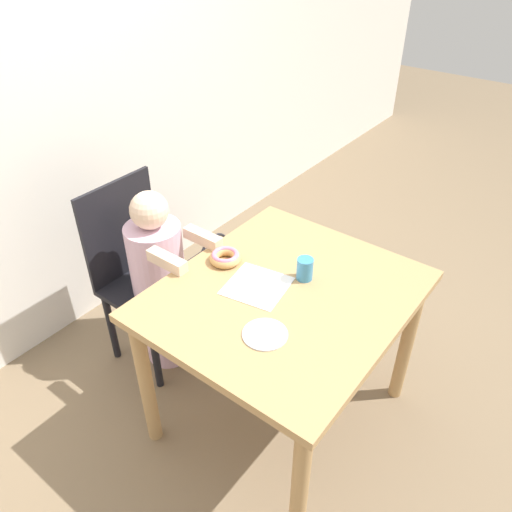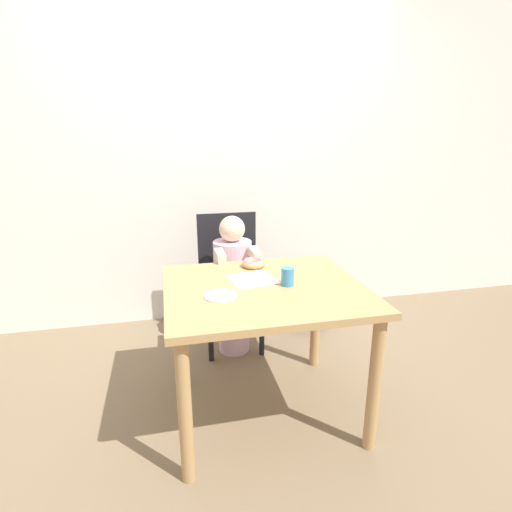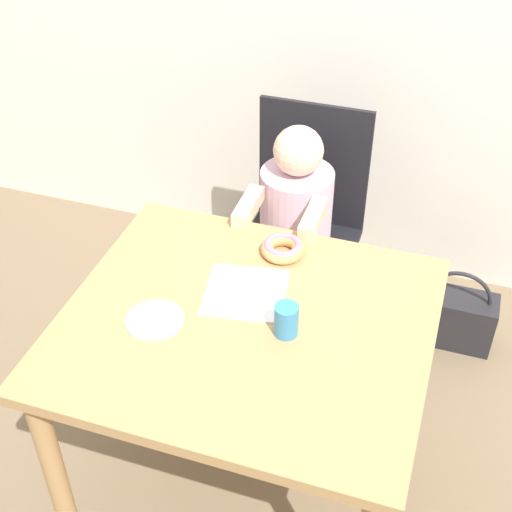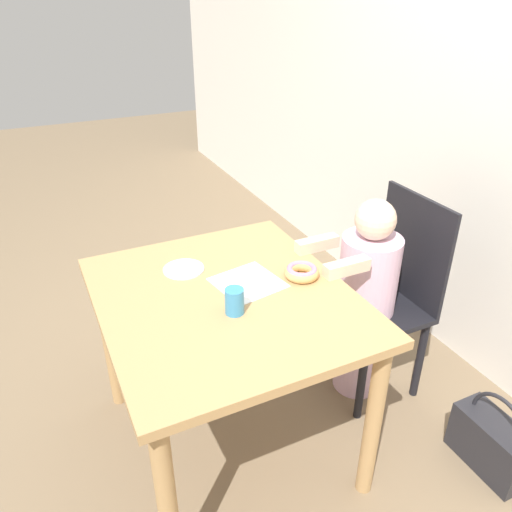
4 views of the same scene
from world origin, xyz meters
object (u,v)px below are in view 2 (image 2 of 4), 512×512
chair (230,280)px  child_figure (233,286)px  donut (253,263)px  handbag (306,313)px  cup (287,277)px

chair → child_figure: 0.12m
donut → handbag: size_ratio=0.38×
chair → cup: bearing=-78.6°
child_figure → cup: size_ratio=10.45×
child_figure → cup: (0.16, -0.69, 0.30)m
donut → child_figure: bearing=99.2°
donut → handbag: 1.02m
child_figure → handbag: 0.74m
donut → handbag: bearing=46.5°
chair → handbag: (0.61, 0.09, -0.36)m
chair → handbag: chair is taller
donut → cup: bearing=-72.0°
chair → child_figure: size_ratio=0.97×
donut → chair: bearing=96.9°
child_figure → donut: child_figure is taller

